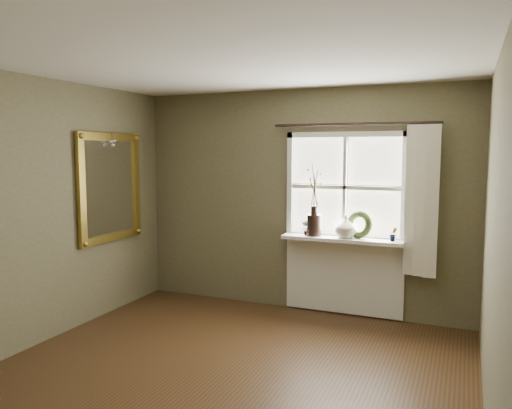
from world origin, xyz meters
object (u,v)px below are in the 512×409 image
object	(u,v)px
cream_vase	(346,227)
wreath	(359,228)
gilt_mirror	(110,187)
dark_jug	(314,225)

from	to	relation	value
cream_vase	wreath	bearing A→B (deg)	15.67
cream_vase	gilt_mirror	distance (m)	2.72
dark_jug	cream_vase	xyz separation A→B (m)	(0.37, 0.00, 0.01)
wreath	dark_jug	bearing A→B (deg)	-156.76
dark_jug	cream_vase	size ratio (longest dim) A/B	0.96
cream_vase	wreath	xyz separation A→B (m)	(0.14, 0.04, -0.01)
cream_vase	gilt_mirror	xyz separation A→B (m)	(-2.55, -0.84, 0.43)
wreath	gilt_mirror	distance (m)	2.87
dark_jug	wreath	bearing A→B (deg)	4.50
dark_jug	cream_vase	world-z (taller)	cream_vase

